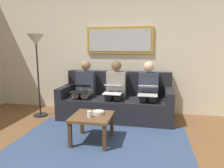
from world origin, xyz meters
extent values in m
cube|color=beige|center=(0.00, -2.60, 1.30)|extent=(6.00, 0.12, 2.60)
cube|color=#33476B|center=(0.00, -0.85, 0.00)|extent=(2.60, 1.80, 0.01)
cube|color=black|center=(0.00, -2.05, 0.21)|extent=(2.20, 0.90, 0.42)
cube|color=black|center=(0.00, -2.40, 0.66)|extent=(2.20, 0.20, 0.48)
cube|color=black|center=(-1.03, -2.05, 0.52)|extent=(0.14, 0.90, 0.20)
cube|color=black|center=(1.03, -2.05, 0.52)|extent=(0.14, 0.90, 0.20)
cube|color=#B7892D|center=(0.00, -2.51, 1.55)|extent=(1.41, 0.04, 0.56)
cube|color=#B2B7BC|center=(0.00, -2.48, 1.55)|extent=(1.31, 0.01, 0.46)
cube|color=brown|center=(0.14, -0.90, 0.39)|extent=(0.58, 0.58, 0.04)
cube|color=#4C331E|center=(-0.11, -0.65, 0.19)|extent=(0.05, 0.05, 0.37)
cube|color=#4C331E|center=(0.39, -0.65, 0.19)|extent=(0.05, 0.05, 0.37)
cube|color=#4C331E|center=(-0.11, -1.15, 0.19)|extent=(0.05, 0.05, 0.37)
cube|color=#4C331E|center=(0.39, -1.15, 0.19)|extent=(0.05, 0.05, 0.37)
cylinder|color=silver|center=(0.16, -0.82, 0.46)|extent=(0.07, 0.07, 0.09)
cylinder|color=beige|center=(0.07, -0.98, 0.44)|extent=(0.17, 0.17, 0.05)
cube|color=#2D3342|center=(-0.64, -2.15, 0.67)|extent=(0.38, 0.22, 0.50)
sphere|color=beige|center=(-0.64, -2.15, 1.04)|extent=(0.20, 0.20, 0.20)
cylinder|color=#232328|center=(-0.73, -1.94, 0.49)|extent=(0.14, 0.42, 0.14)
cylinder|color=#232328|center=(-0.55, -1.94, 0.49)|extent=(0.14, 0.42, 0.14)
cylinder|color=#232328|center=(-0.73, -1.73, 0.21)|extent=(0.11, 0.11, 0.42)
cylinder|color=#232328|center=(-0.55, -1.73, 0.21)|extent=(0.11, 0.11, 0.42)
cube|color=silver|center=(-0.64, -1.73, 0.57)|extent=(0.35, 0.23, 0.01)
cube|color=silver|center=(-0.64, -1.90, 0.68)|extent=(0.35, 0.22, 0.11)
cube|color=#A5C6EA|center=(-0.64, -1.89, 0.68)|extent=(0.31, 0.19, 0.09)
cube|color=gray|center=(0.00, -2.15, 0.67)|extent=(0.38, 0.22, 0.50)
sphere|color=brown|center=(0.00, -2.15, 1.04)|extent=(0.20, 0.20, 0.20)
cylinder|color=#232328|center=(-0.09, -1.94, 0.49)|extent=(0.14, 0.42, 0.14)
cylinder|color=#232328|center=(0.09, -1.94, 0.49)|extent=(0.14, 0.42, 0.14)
cylinder|color=#232328|center=(-0.09, -1.73, 0.21)|extent=(0.11, 0.11, 0.42)
cylinder|color=#232328|center=(0.09, -1.73, 0.21)|extent=(0.11, 0.11, 0.42)
cube|color=white|center=(0.00, -1.73, 0.57)|extent=(0.34, 0.23, 0.01)
cube|color=white|center=(0.00, -1.88, 0.68)|extent=(0.34, 0.22, 0.09)
cube|color=#A5C6EA|center=(0.00, -1.88, 0.68)|extent=(0.30, 0.19, 0.07)
cube|color=#2D3342|center=(0.64, -2.15, 0.67)|extent=(0.38, 0.22, 0.50)
sphere|color=#997051|center=(0.64, -2.15, 1.04)|extent=(0.20, 0.20, 0.20)
cylinder|color=gray|center=(0.55, -1.94, 0.49)|extent=(0.14, 0.42, 0.14)
cylinder|color=gray|center=(0.73, -1.94, 0.49)|extent=(0.14, 0.42, 0.14)
cylinder|color=gray|center=(0.55, -1.73, 0.21)|extent=(0.11, 0.11, 0.42)
cylinder|color=gray|center=(0.73, -1.73, 0.21)|extent=(0.11, 0.11, 0.42)
cube|color=black|center=(0.64, -1.73, 0.57)|extent=(0.35, 0.20, 0.01)
cube|color=black|center=(0.64, -1.87, 0.66)|extent=(0.35, 0.19, 0.09)
cube|color=#A5C6EA|center=(0.64, -1.87, 0.67)|extent=(0.31, 0.16, 0.08)
cylinder|color=black|center=(1.55, -1.85, 0.01)|extent=(0.28, 0.28, 0.03)
cylinder|color=black|center=(1.55, -1.85, 0.75)|extent=(0.03, 0.03, 1.50)
cone|color=beige|center=(1.55, -1.85, 1.55)|extent=(0.32, 0.32, 0.22)
camera|label=1|loc=(-0.73, 1.96, 1.42)|focal=33.60mm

